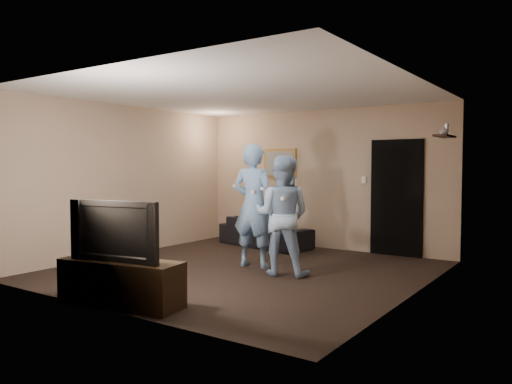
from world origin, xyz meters
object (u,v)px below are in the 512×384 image
Objects in this scene: tv_console at (121,283)px; wii_player_left at (254,205)px; television at (120,230)px; sofa at (265,232)px; wii_player_right at (282,215)px.

wii_player_left reaches higher than tv_console.
wii_player_left is at bearing 80.02° from tv_console.
television reaches higher than tv_console.
sofa is 1.12× the size of wii_player_right.
tv_console is at bearing -105.66° from wii_player_right.
sofa reaches higher than tv_console.
sofa is 2.07m from wii_player_left.
wii_player_left is 0.70m from wii_player_right.
wii_player_left reaches higher than television.
wii_player_left is (0.92, -1.72, 0.67)m from sofa.
sofa is 1.33× the size of tv_console.
wii_player_right is (1.58, -1.96, 0.57)m from sofa.
wii_player_right is at bearing 64.43° from tv_console.
sofa is at bearing 92.16° from tv_console.
tv_console is (0.92, -4.30, -0.03)m from sofa.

